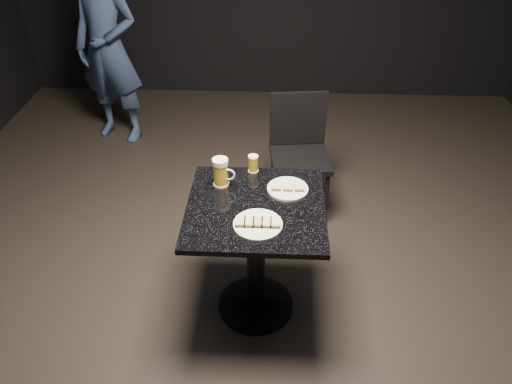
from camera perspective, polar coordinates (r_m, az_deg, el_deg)
floor at (r=3.03m, az=-0.02°, el=-12.89°), size 6.00×6.00×0.00m
plate_large at (r=2.39m, az=0.21°, el=-3.76°), size 0.24×0.24×0.01m
plate_small at (r=2.62m, az=3.64°, el=0.35°), size 0.22×0.22×0.01m
patron at (r=4.49m, az=-16.57°, el=15.50°), size 0.69×0.55×1.64m
table at (r=2.67m, az=-0.02°, el=-5.69°), size 0.70×0.70×0.75m
beer_mug at (r=2.63m, az=-4.02°, el=2.27°), size 0.12×0.09×0.16m
beer_tumbler at (r=2.75m, az=-0.32°, el=3.27°), size 0.06×0.06×0.10m
chair at (r=3.48m, az=4.96°, el=5.01°), size 0.43×0.43×0.87m
canapes_on_plate_large at (r=2.38m, az=0.22°, el=-3.45°), size 0.22×0.07×0.02m
canapes_on_plate_small at (r=2.61m, az=3.65°, el=0.64°), size 0.17×0.07×0.02m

